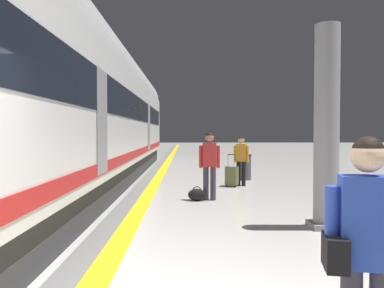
# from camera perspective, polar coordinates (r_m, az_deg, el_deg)

# --- Properties ---
(safety_line_strip) EXTENTS (0.36, 80.00, 0.01)m
(safety_line_strip) POSITION_cam_1_polar(r_m,az_deg,el_deg) (12.94, -5.49, -5.81)
(safety_line_strip) COLOR yellow
(safety_line_strip) RESTS_ON ground
(tactile_edge_band) EXTENTS (0.56, 80.00, 0.01)m
(tactile_edge_band) POSITION_cam_1_polar(r_m,az_deg,el_deg) (12.97, -6.82, -5.81)
(tactile_edge_band) COLOR slate
(tactile_edge_band) RESTS_ON ground
(high_speed_train) EXTENTS (2.94, 28.43, 4.97)m
(high_speed_train) POSITION_cam_1_polar(r_m,az_deg,el_deg) (12.43, -15.31, 5.36)
(high_speed_train) COLOR #38383D
(high_speed_train) RESTS_ON ground
(traveller_foreground) EXTENTS (0.55, 0.30, 1.68)m
(traveller_foreground) POSITION_cam_1_polar(r_m,az_deg,el_deg) (2.85, 23.64, -13.37)
(traveller_foreground) COLOR #383842
(traveller_foreground) RESTS_ON ground
(passenger_near) EXTENTS (0.53, 0.23, 1.69)m
(passenger_near) POSITION_cam_1_polar(r_m,az_deg,el_deg) (9.86, 2.55, -2.46)
(passenger_near) COLOR #383842
(passenger_near) RESTS_ON ground
(duffel_bag_near) EXTENTS (0.44, 0.26, 0.36)m
(duffel_bag_near) POSITION_cam_1_polar(r_m,az_deg,el_deg) (9.84, 0.70, -7.34)
(duffel_bag_near) COLOR black
(duffel_bag_near) RESTS_ON ground
(passenger_mid) EXTENTS (0.46, 0.29, 1.57)m
(passenger_mid) POSITION_cam_1_polar(r_m,az_deg,el_deg) (12.56, 7.11, -1.89)
(passenger_mid) COLOR black
(passenger_mid) RESTS_ON ground
(suitcase_mid) EXTENTS (0.44, 0.39, 1.02)m
(suitcase_mid) POSITION_cam_1_polar(r_m,az_deg,el_deg) (12.36, 5.77, -4.58)
(suitcase_mid) COLOR #596038
(suitcase_mid) RESTS_ON ground
(platform_pillar) EXTENTS (0.56, 0.56, 3.60)m
(platform_pillar) POSITION_cam_1_polar(r_m,az_deg,el_deg) (7.37, 18.87, 1.79)
(platform_pillar) COLOR gray
(platform_pillar) RESTS_ON ground
(waste_bin) EXTENTS (0.46, 0.46, 0.91)m
(waste_bin) POSITION_cam_1_polar(r_m,az_deg,el_deg) (14.17, 7.66, -3.32)
(waste_bin) COLOR #4C4C51
(waste_bin) RESTS_ON ground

